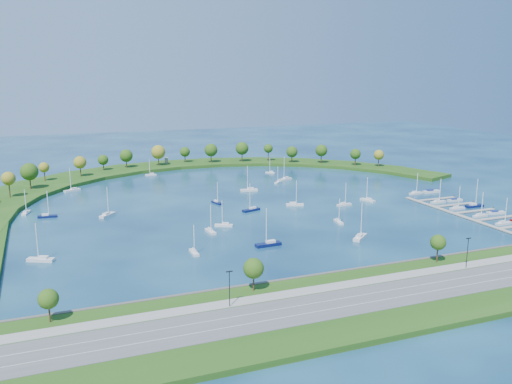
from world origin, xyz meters
name	(u,v)px	position (x,y,z in m)	size (l,w,h in m)	color
ground	(250,203)	(0.00, 0.00, 0.00)	(700.00, 700.00, 0.00)	#071D3D
south_shoreline	(403,293)	(0.03, -122.88, 1.00)	(420.00, 43.10, 11.60)	#1D4612
breakwater	(138,189)	(-46.33, 48.72, 0.99)	(286.74, 247.64, 2.00)	#1D4612
breakwater_trees	(179,157)	(-13.81, 88.56, 10.51)	(241.56, 94.47, 13.97)	#382314
harbor_tower	(166,160)	(-15.17, 119.81, 4.06)	(2.60, 2.60, 4.01)	gray
dock_system	(477,215)	(85.30, -61.00, 0.35)	(24.28, 82.00, 1.60)	gray
moored_boat_0	(26,212)	(-102.43, 17.29, 0.89)	(4.13, 7.97, 11.28)	silver
moored_boat_1	(251,209)	(-5.42, -15.47, 0.94)	(9.26, 5.03, 13.11)	#0A1240
moored_boat_2	(217,202)	(-15.82, 4.27, 0.88)	(3.89, 7.69, 10.89)	#0A1240
moored_boat_3	(295,204)	(17.70, -13.48, 0.92)	(8.75, 4.94, 12.40)	silver
moored_boat_4	(224,224)	(-25.28, -35.25, 0.88)	(7.68, 5.20, 11.05)	silver
moored_boat_5	(210,230)	(-33.15, -41.79, 0.90)	(2.67, 8.05, 11.66)	silver
moored_boat_6	(368,199)	(55.75, -18.25, 0.90)	(4.77, 8.42, 11.94)	silver
moored_boat_7	(194,251)	(-46.17, -64.63, 0.87)	(2.18, 7.39, 10.81)	silver
moored_boat_8	(360,236)	(18.20, -70.99, 0.97)	(9.09, 8.29, 14.16)	silver
moored_boat_9	(338,221)	(21.88, -48.00, 0.87)	(3.34, 7.63, 10.85)	silver
moored_boat_10	(249,189)	(8.95, 25.20, 0.96)	(9.73, 4.25, 13.84)	silver
moored_boat_11	(285,179)	(39.35, 45.13, 0.98)	(10.08, 6.30, 14.38)	silver
moored_boat_12	(47,216)	(-93.59, 7.05, 0.90)	(8.33, 3.14, 11.96)	#0A1240
moored_boat_13	(72,190)	(-79.80, 59.71, 0.94)	(9.08, 6.21, 13.09)	silver
moored_boat_14	(268,243)	(-18.14, -66.15, 0.99)	(10.01, 3.34, 14.50)	#0A1240
moored_boat_15	(278,181)	(32.56, 39.78, 0.85)	(6.23, 5.85, 9.82)	silver
moored_boat_16	(107,214)	(-68.54, -0.60, 0.95)	(8.05, 8.38, 13.35)	silver
moored_boat_17	(41,259)	(-96.75, -53.14, 0.95)	(9.34, 6.50, 13.50)	silver
moored_boat_18	(344,204)	(39.91, -22.21, 0.88)	(7.80, 2.95, 11.19)	silver
moored_boat_19	(271,172)	(40.39, 69.49, 0.85)	(5.54, 6.33, 9.71)	silver
moored_boat_20	(151,174)	(-31.64, 89.99, 0.86)	(7.04, 2.62, 10.10)	silver
docked_boat_2	(504,222)	(85.53, -75.86, 0.89)	(7.94, 2.64, 11.50)	silver
docked_boat_4	(480,215)	(85.53, -62.47, 0.88)	(7.75, 2.95, 11.12)	silver
docked_boat_5	(496,212)	(95.97, -60.98, 0.65)	(8.86, 3.44, 1.76)	silver
docked_boat_6	(457,208)	(85.53, -47.95, 0.88)	(7.70, 2.35, 11.23)	silver
docked_boat_7	(474,205)	(96.00, -47.54, 0.96)	(9.40, 2.79, 13.74)	#0A1240
docked_boat_8	(438,201)	(85.52, -34.62, 0.91)	(8.43, 3.14, 12.10)	silver
docked_boat_9	(455,200)	(95.98, -34.32, 0.60)	(8.01, 2.28, 1.63)	silver
docked_boat_10	(416,193)	(87.93, -13.94, 0.89)	(7.89, 3.20, 11.27)	silver
docked_boat_11	(431,191)	(97.86, -14.09, 0.73)	(9.73, 2.74, 1.98)	silver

